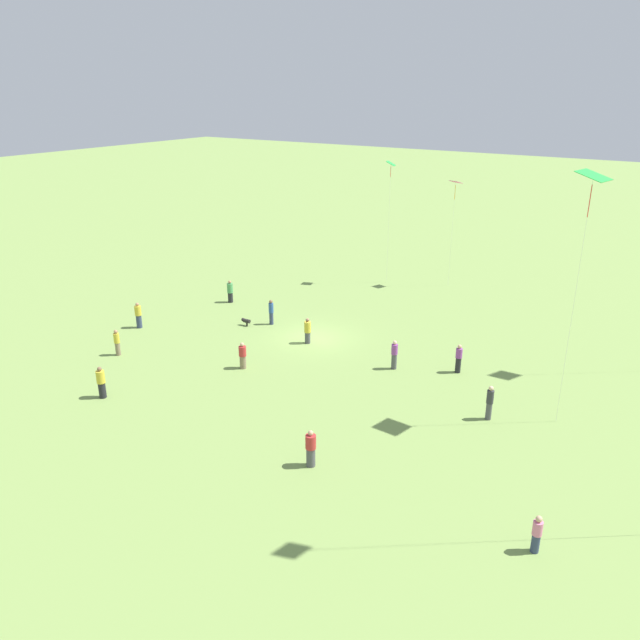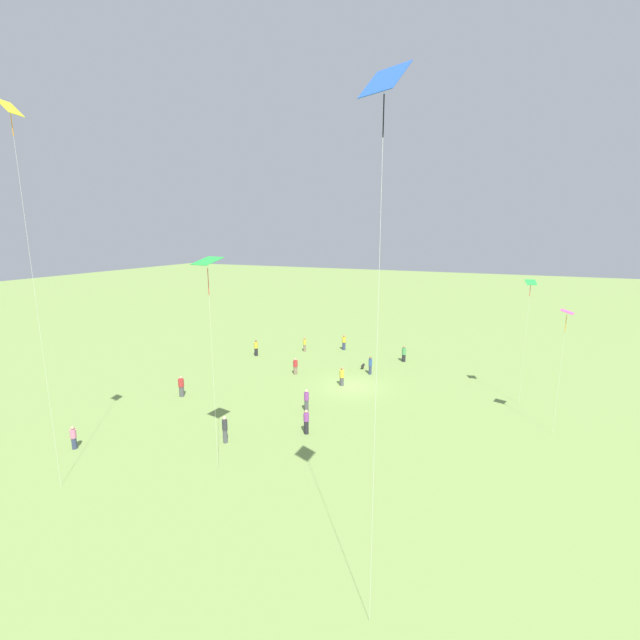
{
  "view_description": "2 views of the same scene",
  "coord_description": "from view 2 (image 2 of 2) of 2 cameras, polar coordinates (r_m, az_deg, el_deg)",
  "views": [
    {
      "loc": [
        31.92,
        21.19,
        15.92
      ],
      "look_at": [
        5.35,
        4.0,
        3.85
      ],
      "focal_mm": 35.0,
      "sensor_mm": 36.0,
      "label": 1
    },
    {
      "loc": [
        -12.15,
        34.64,
        13.64
      ],
      "look_at": [
        2.67,
        0.93,
        6.08
      ],
      "focal_mm": 24.0,
      "sensor_mm": 36.0,
      "label": 2
    }
  ],
  "objects": [
    {
      "name": "kite_3",
      "position": [
        13.39,
        8.51,
        26.63
      ],
      "size": [
        1.45,
        1.27,
        18.19
      ],
      "rotation": [
        0.0,
        0.0,
        1.95
      ],
      "color": "blue",
      "rests_on": "ground_plane"
    },
    {
      "name": "kite_2",
      "position": [
        25.85,
        -35.72,
        19.5
      ],
      "size": [
        0.9,
        1.07,
        19.58
      ],
      "rotation": [
        0.0,
        0.0,
        4.21
      ],
      "color": "yellow",
      "rests_on": "ground_plane"
    },
    {
      "name": "kite_1",
      "position": [
        32.25,
        30.02,
        0.35
      ],
      "size": [
        0.95,
        0.96,
        8.69
      ],
      "rotation": [
        0.0,
        0.0,
        3.69
      ],
      "color": "#E54C99",
      "rests_on": "ground_plane"
    },
    {
      "name": "person_4",
      "position": [
        46.86,
        11.12,
        -4.45
      ],
      "size": [
        0.63,
        0.63,
        1.76
      ],
      "rotation": [
        0.0,
        0.0,
        0.59
      ],
      "color": "#232328",
      "rests_on": "ground_plane"
    },
    {
      "name": "person_6",
      "position": [
        29.66,
        -12.56,
        -14.05
      ],
      "size": [
        0.48,
        0.48,
        1.85
      ],
      "rotation": [
        0.0,
        0.0,
        2.57
      ],
      "color": "#4C4C51",
      "rests_on": "ground_plane"
    },
    {
      "name": "person_11",
      "position": [
        39.04,
        2.93,
        -7.54
      ],
      "size": [
        0.51,
        0.51,
        1.73
      ],
      "rotation": [
        0.0,
        0.0,
        4.94
      ],
      "color": "#4C4C51",
      "rests_on": "ground_plane"
    },
    {
      "name": "person_7",
      "position": [
        30.19,
        -1.85,
        -13.41
      ],
      "size": [
        0.53,
        0.53,
        1.75
      ],
      "rotation": [
        0.0,
        0.0,
        0.59
      ],
      "color": "#232328",
      "rests_on": "ground_plane"
    },
    {
      "name": "person_9",
      "position": [
        33.6,
        -1.82,
        -10.68
      ],
      "size": [
        0.53,
        0.53,
        1.8
      ],
      "rotation": [
        0.0,
        0.0,
        0.65
      ],
      "color": "#4C4C51",
      "rests_on": "ground_plane"
    },
    {
      "name": "kite_4",
      "position": [
        36.59,
        26.24,
        3.8
      ],
      "size": [
        0.9,
        0.85,
        10.09
      ],
      "rotation": [
        0.0,
        0.0,
        2.61
      ],
      "color": "green",
      "rests_on": "ground_plane"
    },
    {
      "name": "person_2",
      "position": [
        42.21,
        6.72,
        -6.02
      ],
      "size": [
        0.35,
        0.35,
        1.8
      ],
      "rotation": [
        0.0,
        0.0,
        1.52
      ],
      "color": "#333D5B",
      "rests_on": "ground_plane"
    },
    {
      "name": "kite_0",
      "position": [
        23.55,
        -14.77,
        6.93
      ],
      "size": [
        1.54,
        1.5,
        12.36
      ],
      "rotation": [
        0.0,
        0.0,
        2.14
      ],
      "color": "green",
      "rests_on": "ground_plane"
    },
    {
      "name": "person_8",
      "position": [
        42.03,
        -3.3,
        -6.2
      ],
      "size": [
        0.59,
        0.59,
        1.64
      ],
      "rotation": [
        0.0,
        0.0,
        1.1
      ],
      "color": "#847056",
      "rests_on": "ground_plane"
    },
    {
      "name": "ground_plane",
      "position": [
        39.16,
        4.17,
        -8.81
      ],
      "size": [
        240.0,
        240.0,
        0.0
      ],
      "primitive_type": "plane",
      "color": "#7A994C"
    },
    {
      "name": "dog_0",
      "position": [
        43.95,
        5.76,
        -6.06
      ],
      "size": [
        0.3,
        0.7,
        0.51
      ],
      "rotation": [
        0.0,
        0.0,
        3.2
      ],
      "color": "black",
      "rests_on": "ground_plane"
    },
    {
      "name": "person_5",
      "position": [
        38.35,
        -18.01,
        -8.44
      ],
      "size": [
        0.49,
        0.49,
        1.78
      ],
      "rotation": [
        0.0,
        0.0,
        3.18
      ],
      "color": "#4C4C51",
      "rests_on": "ground_plane"
    },
    {
      "name": "person_0",
      "position": [
        49.87,
        -2.07,
        -3.27
      ],
      "size": [
        0.4,
        0.4,
        1.69
      ],
      "rotation": [
        0.0,
        0.0,
        3.27
      ],
      "color": "#847056",
      "rests_on": "ground_plane"
    },
    {
      "name": "person_3",
      "position": [
        32.44,
        -30.01,
        -13.41
      ],
      "size": [
        0.51,
        0.51,
        1.55
      ],
      "rotation": [
        0.0,
        0.0,
        4.0
      ],
      "color": "#333D5B",
      "rests_on": "ground_plane"
    },
    {
      "name": "person_10",
      "position": [
        50.57,
        3.21,
        -3.01
      ],
      "size": [
        0.54,
        0.54,
        1.82
      ],
      "rotation": [
        0.0,
        0.0,
        0.25
      ],
      "color": "#333D5B",
      "rests_on": "ground_plane"
    },
    {
      "name": "person_1",
      "position": [
        48.67,
        -8.52,
        -3.72
      ],
      "size": [
        0.56,
        0.56,
        1.81
      ],
      "rotation": [
        0.0,
        0.0,
        3.43
      ],
      "color": "#232328",
      "rests_on": "ground_plane"
    }
  ]
}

